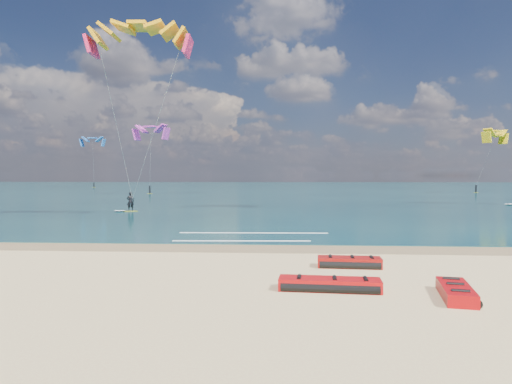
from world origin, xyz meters
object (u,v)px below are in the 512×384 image
packed_kite_left (329,290)px  packed_kite_right (456,298)px  packed_kite_mid (349,267)px  kitesurfer_main (135,116)px

packed_kite_left → packed_kite_right: size_ratio=1.30×
packed_kite_right → packed_kite_mid: bearing=40.3°
packed_kite_left → packed_kite_right: packed_kite_left is taller
packed_kite_mid → kitesurfer_main: bearing=129.2°
packed_kite_left → packed_kite_right: (3.21, -0.60, 0.00)m
packed_kite_mid → kitesurfer_main: size_ratio=0.15×
kitesurfer_main → packed_kite_mid: bearing=-74.7°
packed_kite_mid → packed_kite_right: bearing=-56.6°
packed_kite_mid → packed_kite_left: bearing=-103.3°
packed_kite_mid → packed_kite_right: (2.21, -3.88, 0.00)m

